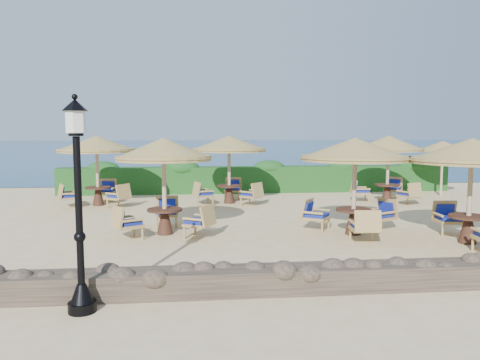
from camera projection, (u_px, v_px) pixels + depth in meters
ground at (291, 222)px, 14.57m from camera, size 120.00×120.00×0.00m
sea at (209, 147)px, 83.81m from camera, size 160.00×160.00×0.00m
hedge at (258, 179)px, 21.63m from camera, size 18.00×0.90×1.20m
stone_wall at (364, 277)px, 8.41m from camera, size 15.00×0.65×0.44m
lamp_post at (79, 214)px, 7.19m from camera, size 0.44×0.44×3.31m
extra_parasol at (443, 146)px, 20.28m from camera, size 2.30×2.30×2.41m
cafe_set_0 at (164, 167)px, 12.69m from camera, size 2.77×2.71×2.65m
cafe_set_1 at (355, 164)px, 12.66m from camera, size 2.96×2.96×2.65m
cafe_set_2 at (471, 162)px, 11.63m from camera, size 3.03×3.03×2.65m
cafe_set_3 at (97, 155)px, 17.67m from camera, size 2.93×2.93×2.65m
cafe_set_4 at (229, 154)px, 18.23m from camera, size 2.91×2.91×2.65m
cafe_set_5 at (388, 155)px, 18.57m from camera, size 2.79×2.79×2.65m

